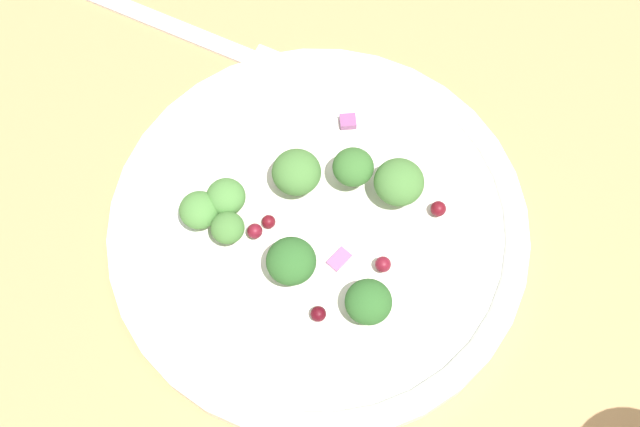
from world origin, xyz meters
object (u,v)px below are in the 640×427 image
(broccoli_floret_1, at_px, (228,228))
(broccoli_floret_2, at_px, (372,300))
(plate, at_px, (320,226))
(fork, at_px, (192,33))
(broccoli_floret_0, at_px, (291,262))

(broccoli_floret_1, relative_size, broccoli_floret_2, 0.74)
(plate, bearing_deg, broccoli_floret_1, 163.24)
(broccoli_floret_1, xyz_separation_m, fork, (0.04, 0.15, -0.03))
(plate, height_order, broccoli_floret_2, broccoli_floret_2)
(broccoli_floret_1, height_order, broccoli_floret_2, broccoli_floret_2)
(broccoli_floret_0, distance_m, broccoli_floret_1, 0.04)
(broccoli_floret_0, bearing_deg, fork, 84.72)
(broccoli_floret_0, relative_size, fork, 0.18)
(broccoli_floret_0, bearing_deg, broccoli_floret_1, 122.56)
(broccoli_floret_2, bearing_deg, broccoli_floret_1, 124.96)
(broccoli_floret_0, height_order, broccoli_floret_1, broccoli_floret_0)
(broccoli_floret_0, relative_size, broccoli_floret_1, 1.44)
(broccoli_floret_0, xyz_separation_m, fork, (0.02, 0.19, -0.03))
(plate, distance_m, fork, 0.17)
(broccoli_floret_2, distance_m, fork, 0.23)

